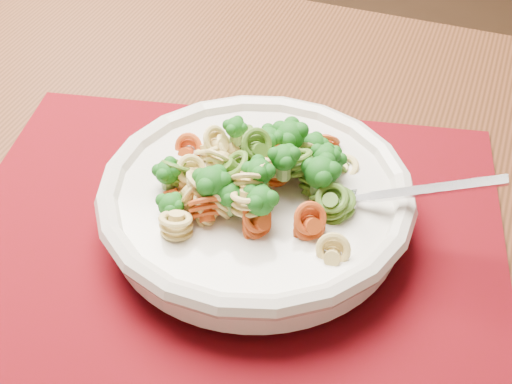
# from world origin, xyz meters

# --- Properties ---
(dining_table) EXTENTS (1.34, 0.97, 0.75)m
(dining_table) POSITION_xyz_m (0.48, -0.66, 0.64)
(dining_table) COLOR #592D19
(dining_table) RESTS_ON ground
(placemat) EXTENTS (0.50, 0.40, 0.00)m
(placemat) POSITION_xyz_m (0.44, -0.71, 0.76)
(placemat) COLOR #5E0412
(placemat) RESTS_ON dining_table
(pasta_bowl) EXTENTS (0.28, 0.28, 0.05)m
(pasta_bowl) POSITION_xyz_m (0.47, -0.70, 0.79)
(pasta_bowl) COLOR beige
(pasta_bowl) RESTS_ON placemat
(pasta_broccoli_heap) EXTENTS (0.23, 0.23, 0.06)m
(pasta_broccoli_heap) POSITION_xyz_m (0.47, -0.70, 0.80)
(pasta_broccoli_heap) COLOR tan
(pasta_broccoli_heap) RESTS_ON pasta_bowl
(fork) EXTENTS (0.18, 0.02, 0.08)m
(fork) POSITION_xyz_m (0.54, -0.70, 0.80)
(fork) COLOR silver
(fork) RESTS_ON pasta_bowl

